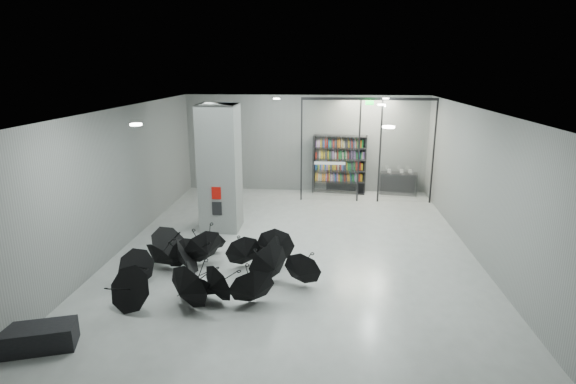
# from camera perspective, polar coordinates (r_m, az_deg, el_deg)

# --- Properties ---
(room) EXTENTS (14.00, 14.02, 4.01)m
(room) POSITION_cam_1_polar(r_m,az_deg,el_deg) (12.14, 0.85, 4.69)
(room) COLOR gray
(room) RESTS_ON ground
(column) EXTENTS (1.20, 1.20, 4.00)m
(column) POSITION_cam_1_polar(r_m,az_deg,el_deg) (14.62, -8.48, 2.97)
(column) COLOR slate
(column) RESTS_ON ground
(fire_cabinet) EXTENTS (0.28, 0.04, 0.38)m
(fire_cabinet) POSITION_cam_1_polar(r_m,az_deg,el_deg) (14.18, -8.93, -0.13)
(fire_cabinet) COLOR #A50A07
(fire_cabinet) RESTS_ON column
(info_panel) EXTENTS (0.30, 0.03, 0.42)m
(info_panel) POSITION_cam_1_polar(r_m,az_deg,el_deg) (14.32, -8.85, -2.06)
(info_panel) COLOR black
(info_panel) RESTS_ON column
(exit_sign) EXTENTS (0.30, 0.06, 0.15)m
(exit_sign) POSITION_cam_1_polar(r_m,az_deg,el_deg) (17.33, 10.14, 10.90)
(exit_sign) COLOR #0CE533
(exit_sign) RESTS_ON room
(glass_partition) EXTENTS (5.06, 0.08, 4.00)m
(glass_partition) POSITION_cam_1_polar(r_m,az_deg,el_deg) (17.72, 9.81, 5.66)
(glass_partition) COLOR silver
(glass_partition) RESTS_ON ground
(bench) EXTENTS (1.53, 1.01, 0.45)m
(bench) POSITION_cam_1_polar(r_m,az_deg,el_deg) (10.05, -29.00, -15.65)
(bench) COLOR black
(bench) RESTS_ON ground
(bookshelf) EXTENTS (2.22, 0.73, 2.40)m
(bookshelf) POSITION_cam_1_polar(r_m,az_deg,el_deg) (19.07, 6.44, 3.45)
(bookshelf) COLOR black
(bookshelf) RESTS_ON ground
(shop_counter) EXTENTS (1.58, 0.84, 0.90)m
(shop_counter) POSITION_cam_1_polar(r_m,az_deg,el_deg) (19.41, 13.59, 1.06)
(shop_counter) COLOR black
(shop_counter) RESTS_ON ground
(umbrella_cluster) EXTENTS (5.18, 4.26, 1.32)m
(umbrella_cluster) POSITION_cam_1_polar(r_m,az_deg,el_deg) (11.44, -9.74, -9.61)
(umbrella_cluster) COLOR black
(umbrella_cluster) RESTS_ON ground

